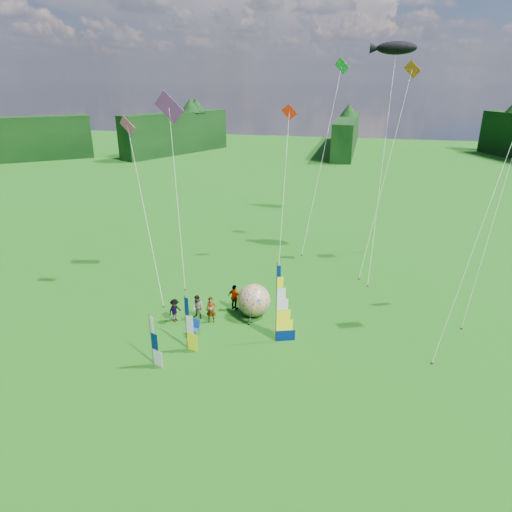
% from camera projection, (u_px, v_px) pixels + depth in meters
% --- Properties ---
extents(ground, '(220.00, 220.00, 0.00)m').
position_uv_depth(ground, '(257.00, 376.00, 25.09)').
color(ground, '#18510D').
rests_on(ground, ground).
extents(treeline_ring, '(210.00, 210.00, 8.00)m').
position_uv_depth(treeline_ring, '(257.00, 312.00, 23.64)').
color(treeline_ring, black).
rests_on(treeline_ring, ground).
extents(feather_banner_main, '(1.33, 0.55, 5.11)m').
position_uv_depth(feather_banner_main, '(276.00, 305.00, 27.49)').
color(feather_banner_main, '#031751').
rests_on(feather_banner_main, ground).
extents(side_banner_left, '(0.96, 0.35, 3.49)m').
position_uv_depth(side_banner_left, '(186.00, 324.00, 27.00)').
color(side_banner_left, '#FFFA0E').
rests_on(side_banner_left, ground).
extents(side_banner_far, '(0.90, 0.43, 3.13)m').
position_uv_depth(side_banner_far, '(151.00, 340.00, 25.60)').
color(side_banner_far, white).
rests_on(side_banner_far, ground).
extents(bol_inflatable, '(2.28, 2.28, 2.26)m').
position_uv_depth(bol_inflatable, '(254.00, 300.00, 31.16)').
color(bol_inflatable, navy).
rests_on(bol_inflatable, ground).
extents(spectator_a, '(0.74, 0.57, 1.80)m').
position_uv_depth(spectator_a, '(211.00, 310.00, 30.37)').
color(spectator_a, '#66594C').
rests_on(spectator_a, ground).
extents(spectator_b, '(0.91, 0.60, 1.71)m').
position_uv_depth(spectator_b, '(198.00, 307.00, 30.80)').
color(spectator_b, '#66594C').
rests_on(spectator_b, ground).
extents(spectator_c, '(0.79, 1.11, 1.62)m').
position_uv_depth(spectator_c, '(175.00, 310.00, 30.49)').
color(spectator_c, '#66594C').
rests_on(spectator_c, ground).
extents(spectator_d, '(1.19, 0.82, 1.87)m').
position_uv_depth(spectator_d, '(235.00, 297.00, 32.01)').
color(spectator_d, '#66594C').
rests_on(spectator_d, ground).
extents(camp_chair, '(0.71, 0.71, 1.08)m').
position_uv_depth(camp_chair, '(194.00, 328.00, 28.85)').
color(camp_chair, navy).
rests_on(camp_chair, ground).
extents(kite_whale, '(10.93, 16.74, 19.61)m').
position_uv_depth(kite_whale, '(384.00, 149.00, 38.03)').
color(kite_whale, black).
rests_on(kite_whale, ground).
extents(kite_rainbow_delta, '(9.09, 12.03, 15.30)m').
position_uv_depth(kite_rainbow_delta, '(176.00, 182.00, 35.85)').
color(kite_rainbow_delta, '#FA2C39').
rests_on(kite_rainbow_delta, ground).
extents(kite_parafoil, '(9.98, 12.13, 17.76)m').
position_uv_depth(kite_parafoil, '(489.00, 200.00, 25.82)').
color(kite_parafoil, '#A94022').
rests_on(kite_parafoil, ground).
extents(small_kite_red, '(5.34, 10.69, 13.72)m').
position_uv_depth(small_kite_red, '(284.00, 188.00, 37.47)').
color(small_kite_red, red).
rests_on(small_kite_red, ground).
extents(small_kite_orange, '(8.20, 11.06, 17.16)m').
position_uv_depth(small_kite_orange, '(386.00, 166.00, 37.11)').
color(small_kite_orange, '#D65511').
rests_on(small_kite_orange, ground).
extents(small_kite_yellow, '(6.66, 9.00, 14.79)m').
position_uv_depth(small_kite_yellow, '(496.00, 209.00, 29.41)').
color(small_kite_yellow, gold).
rests_on(small_kite_yellow, ground).
extents(small_kite_pink, '(9.16, 9.71, 13.30)m').
position_uv_depth(small_kite_pink, '(145.00, 206.00, 33.06)').
color(small_kite_pink, '#E54375').
rests_on(small_kite_pink, ground).
extents(small_kite_green, '(9.10, 13.01, 17.69)m').
position_uv_depth(small_kite_green, '(323.00, 151.00, 43.01)').
color(small_kite_green, green).
rests_on(small_kite_green, ground).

